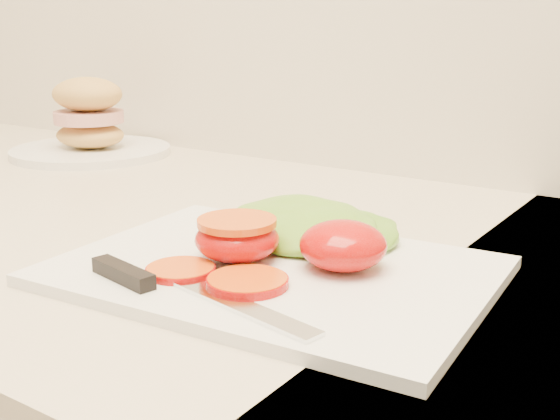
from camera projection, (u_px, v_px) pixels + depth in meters
The scene contains 9 objects.
cutting_board at pixel (273, 271), 0.58m from camera, with size 0.35×0.25×0.01m, color white.
tomato_half_dome at pixel (343, 245), 0.57m from camera, with size 0.07×0.07×0.04m, color red.
tomato_half_cut at pixel (237, 237), 0.59m from camera, with size 0.07×0.07×0.04m.
tomato_slice_0 at pixel (247, 282), 0.53m from camera, with size 0.06×0.06×0.01m, color #D45810.
tomato_slice_1 at pixel (181, 270), 0.56m from camera, with size 0.05×0.05×0.01m, color #D45810.
lettuce_leaf_0 at pixel (300, 225), 0.64m from camera, with size 0.15×0.10×0.03m, color #60AE2E.
lettuce_leaf_1 at pixel (345, 233), 0.62m from camera, with size 0.11×0.08×0.02m, color #60AE2E.
knife at pixel (167, 286), 0.52m from camera, with size 0.21×0.05×0.01m.
sandwich_plate at pixel (90, 127), 1.09m from camera, with size 0.24×0.24×0.12m.
Camera 1 is at (0.38, 1.14, 1.14)m, focal length 45.00 mm.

